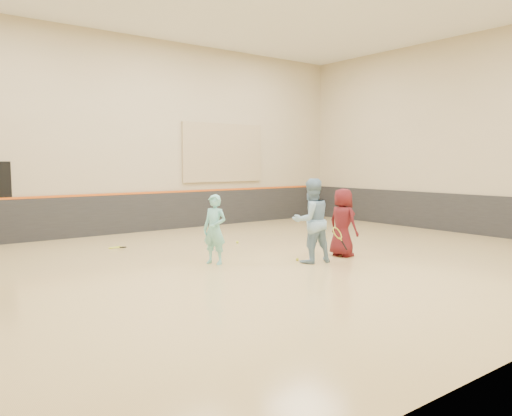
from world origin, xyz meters
TOP-DOWN VIEW (x-y plane):
  - room at (0.00, 0.00)m, footprint 15.04×12.04m
  - wainscot_back at (0.00, 5.97)m, footprint 14.90×0.04m
  - wainscot_right at (7.47, 0.00)m, footprint 0.04×11.90m
  - accent_stripe at (0.00, 5.96)m, footprint 14.90×0.03m
  - acoustic_panel at (2.80, 5.95)m, footprint 3.20×0.08m
  - girl at (-1.09, 0.44)m, footprint 0.55×0.64m
  - instructor at (0.66, -0.71)m, footprint 1.01×0.86m
  - young_man at (1.75, -0.61)m, footprint 0.53×0.79m
  - held_racket at (1.03, -1.13)m, footprint 0.40×0.40m
  - spare_racket at (-2.05, 3.65)m, footprint 0.76×0.76m
  - ball_under_racket at (0.53, -0.41)m, footprint 0.07×0.07m
  - ball_in_hand at (2.00, -0.68)m, footprint 0.07×0.07m
  - ball_beside_spare at (0.85, 2.36)m, footprint 0.07×0.07m

SIDE VIEW (x-z plane):
  - ball_under_racket at x=0.53m, z-range 0.00..0.07m
  - ball_beside_spare at x=0.85m, z-range 0.00..0.07m
  - spare_racket at x=-2.05m, z-range 0.00..0.13m
  - wainscot_back at x=0.00m, z-range 0.00..1.20m
  - wainscot_right at x=7.47m, z-range 0.00..1.20m
  - held_racket at x=1.03m, z-range 0.37..0.96m
  - girl at x=-1.09m, z-range 0.00..1.50m
  - young_man at x=1.75m, z-range 0.00..1.58m
  - room at x=0.00m, z-range -2.30..3.92m
  - instructor at x=0.66m, z-range 0.00..1.83m
  - ball_in_hand at x=2.00m, z-range 0.96..1.03m
  - accent_stripe at x=0.00m, z-range 1.19..1.25m
  - acoustic_panel at x=2.80m, z-range 1.50..3.50m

